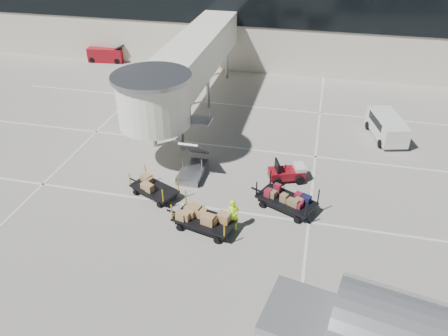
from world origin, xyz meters
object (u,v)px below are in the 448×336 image
at_px(baggage_tug, 287,173).
at_px(belt_loader, 107,54).
at_px(box_cart_far, 153,189).
at_px(suitcase_cart, 288,201).
at_px(box_cart_near, 205,220).
at_px(minivan, 387,125).
at_px(ground_worker, 233,215).

xyz_separation_m(baggage_tug, belt_loader, (-20.64, 18.07, 0.20)).
bearing_deg(baggage_tug, box_cart_far, -175.87).
relative_size(baggage_tug, belt_loader, 0.59).
bearing_deg(suitcase_cart, box_cart_near, -122.06).
bearing_deg(minivan, ground_worker, -139.58).
bearing_deg(box_cart_near, box_cart_far, 162.54).
xyz_separation_m(box_cart_near, box_cart_far, (-3.71, 2.23, -0.13)).
bearing_deg(minivan, box_cart_far, -157.23).
height_order(box_cart_near, ground_worker, ground_worker).
bearing_deg(box_cart_near, minivan, 65.58).
xyz_separation_m(baggage_tug, suitcase_cart, (0.37, -2.97, 0.06)).
xyz_separation_m(baggage_tug, ground_worker, (-2.29, -5.24, 0.39)).
bearing_deg(box_cart_far, minivan, 62.24).
bearing_deg(belt_loader, minivan, -27.36).
distance_m(suitcase_cart, belt_loader, 29.73).
bearing_deg(belt_loader, box_cart_near, -59.73).
xyz_separation_m(box_cart_near, belt_loader, (-16.95, 23.71, 0.10)).
xyz_separation_m(suitcase_cart, minivan, (5.92, 10.12, 0.39)).
height_order(suitcase_cart, ground_worker, ground_worker).
height_order(suitcase_cart, minivan, minivan).
bearing_deg(ground_worker, box_cart_near, -174.84).
xyz_separation_m(box_cart_near, ground_worker, (1.40, 0.40, 0.28)).
xyz_separation_m(suitcase_cart, box_cart_near, (-4.06, -2.67, 0.05)).
relative_size(box_cart_near, ground_worker, 2.21).
height_order(ground_worker, minivan, ground_worker).
distance_m(ground_worker, belt_loader, 29.67).
bearing_deg(box_cart_far, box_cart_near, -6.42).
relative_size(box_cart_far, minivan, 0.76).
bearing_deg(suitcase_cart, ground_worker, -114.85).
distance_m(box_cart_far, minivan, 17.30).
relative_size(suitcase_cart, minivan, 0.87).
relative_size(box_cart_far, belt_loader, 0.86).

